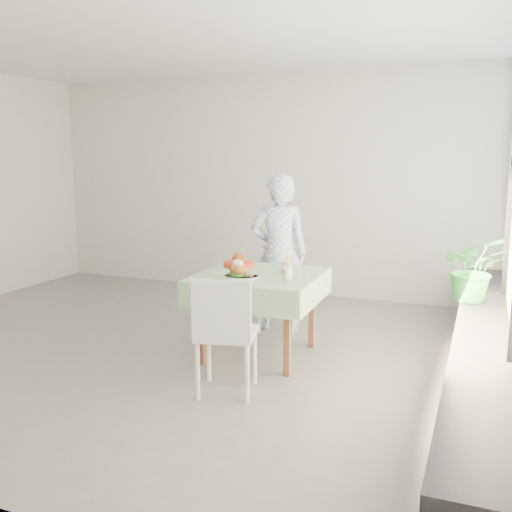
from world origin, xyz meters
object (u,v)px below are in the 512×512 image
at_px(cafe_table, 259,305).
at_px(potted_plant, 473,268).
at_px(diner, 279,253).
at_px(main_dish, 239,271).
at_px(juice_cup_orange, 287,267).
at_px(chair_far, 279,304).
at_px(chair_near, 226,357).

bearing_deg(cafe_table, potted_plant, 21.86).
relative_size(cafe_table, diner, 0.67).
height_order(main_dish, juice_cup_orange, juice_cup_orange).
bearing_deg(chair_far, juice_cup_orange, -65.77).
relative_size(diner, potted_plant, 2.71).
distance_m(juice_cup_orange, potted_plant, 1.63).
xyz_separation_m(main_dish, potted_plant, (1.84, 0.89, 0.00)).
relative_size(main_dish, potted_plant, 0.51).
relative_size(chair_near, juice_cup_orange, 3.15).
xyz_separation_m(chair_far, chair_near, (0.18, -1.66, 0.02)).
height_order(chair_far, potted_plant, potted_plant).
bearing_deg(cafe_table, chair_far, 97.35).
height_order(cafe_table, potted_plant, potted_plant).
height_order(diner, juice_cup_orange, diner).
bearing_deg(chair_near, potted_plant, 42.99).
distance_m(cafe_table, potted_plant, 1.90).
bearing_deg(potted_plant, cafe_table, -158.14).
distance_m(diner, juice_cup_orange, 0.80).
distance_m(cafe_table, chair_near, 0.87).
height_order(cafe_table, diner, diner).
distance_m(cafe_table, chair_far, 0.84).
relative_size(chair_far, chair_near, 0.94).
bearing_deg(juice_cup_orange, main_dish, -139.91).
height_order(chair_far, juice_cup_orange, juice_cup_orange).
bearing_deg(main_dish, cafe_table, 62.50).
distance_m(main_dish, potted_plant, 2.04).
height_order(chair_near, diner, diner).
xyz_separation_m(main_dish, juice_cup_orange, (0.33, 0.28, 0.02)).
relative_size(chair_near, diner, 0.57).
xyz_separation_m(cafe_table, diner, (-0.11, 0.81, 0.33)).
relative_size(cafe_table, main_dish, 3.53).
height_order(chair_far, diner, diner).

